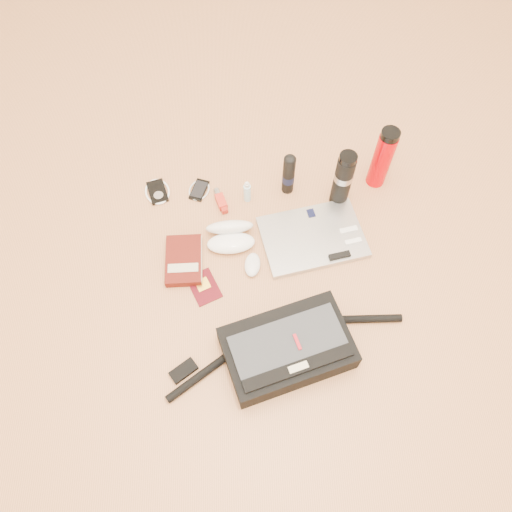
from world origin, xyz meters
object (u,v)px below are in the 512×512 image
thermos_black (343,179)px  thermos_red (382,158)px  messenger_bag (287,349)px  laptop (313,237)px  book (184,260)px

thermos_black → thermos_red: (0.16, 0.09, 0.01)m
messenger_bag → laptop: size_ratio=1.92×
book → thermos_black: thermos_black is taller
thermos_red → book: bearing=-155.7°
laptop → book: bearing=177.8°
book → thermos_red: thermos_red is taller
messenger_bag → thermos_red: size_ratio=2.85×
messenger_bag → thermos_red: bearing=42.6°
thermos_black → messenger_bag: bearing=-112.1°
messenger_bag → thermos_black: thermos_black is taller
laptop → book: (-0.48, -0.08, 0.00)m
thermos_black → thermos_red: bearing=28.8°
thermos_black → thermos_red: thermos_red is taller
laptop → thermos_black: thermos_black is taller
book → thermos_red: bearing=23.7°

